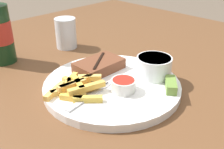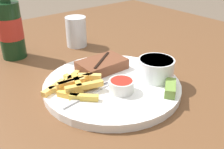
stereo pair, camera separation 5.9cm
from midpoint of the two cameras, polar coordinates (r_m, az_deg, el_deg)
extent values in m
cube|color=brown|center=(0.62, 2.74, -4.82)|extent=(1.42, 1.38, 0.04)
cylinder|color=brown|center=(1.60, 5.09, 0.74)|extent=(0.06, 0.06, 0.74)
cylinder|color=white|center=(0.61, 2.79, -2.67)|extent=(0.31, 0.31, 0.01)
cylinder|color=white|center=(0.60, 2.81, -1.93)|extent=(0.31, 0.31, 0.00)
cube|color=brown|center=(0.65, 0.39, 2.02)|extent=(0.12, 0.08, 0.03)
cube|color=black|center=(0.65, 0.39, 3.13)|extent=(0.09, 0.06, 0.00)
cube|color=gold|center=(0.55, -2.75, -2.83)|extent=(0.08, 0.03, 0.01)
cube|color=#D6A351|center=(0.57, -6.09, -1.90)|extent=(0.07, 0.02, 0.01)
cube|color=#E2B65A|center=(0.58, -4.95, -2.32)|extent=(0.03, 0.07, 0.01)
cube|color=#EEA44A|center=(0.60, -5.67, -1.41)|extent=(0.02, 0.06, 0.01)
cube|color=#D9B057|center=(0.57, -8.49, -3.08)|extent=(0.05, 0.02, 0.01)
cube|color=gold|center=(0.55, -6.50, -4.56)|extent=(0.03, 0.05, 0.01)
cube|color=#E7B95A|center=(0.59, -2.05, -0.52)|extent=(0.05, 0.04, 0.01)
cube|color=#F0B43F|center=(0.57, -4.78, -1.57)|extent=(0.03, 0.06, 0.01)
cube|color=gold|center=(0.53, -2.99, -5.10)|extent=(0.05, 0.05, 0.01)
cube|color=gold|center=(0.60, -6.48, -1.19)|extent=(0.07, 0.05, 0.01)
cube|color=#ECB558|center=(0.60, -4.38, -1.47)|extent=(0.05, 0.05, 0.01)
cube|color=#F2A847|center=(0.57, -4.43, -3.03)|extent=(0.08, 0.05, 0.01)
cube|color=gold|center=(0.58, -4.98, -1.38)|extent=(0.08, 0.02, 0.01)
cube|color=#EFB856|center=(0.58, -9.72, -2.92)|extent=(0.07, 0.04, 0.01)
cylinder|color=white|center=(0.62, 12.24, 1.18)|extent=(0.08, 0.08, 0.05)
cylinder|color=beige|center=(0.62, 12.41, 2.65)|extent=(0.08, 0.08, 0.01)
cylinder|color=silver|center=(0.56, 5.08, -2.58)|extent=(0.05, 0.05, 0.03)
cylinder|color=#B22319|center=(0.56, 5.12, -1.65)|extent=(0.05, 0.05, 0.01)
cube|color=olive|center=(0.58, 15.45, -2.96)|extent=(0.06, 0.05, 0.02)
cube|color=#B7B7BC|center=(0.54, -3.68, -5.18)|extent=(0.10, 0.03, 0.00)
cube|color=#B7B7BC|center=(0.58, 1.49, -2.69)|extent=(0.03, 0.01, 0.00)
cube|color=#B7B7BC|center=(0.58, 1.16, -2.53)|extent=(0.03, 0.01, 0.00)
cube|color=#B7B7BC|center=(0.59, 0.83, -2.38)|extent=(0.03, 0.01, 0.00)
cylinder|color=#143319|center=(0.79, -19.23, 8.93)|extent=(0.07, 0.07, 0.16)
cylinder|color=#B22D23|center=(0.79, -19.32, 9.47)|extent=(0.07, 0.07, 0.06)
cylinder|color=silver|center=(0.85, -5.81, 9.24)|extent=(0.07, 0.07, 0.09)
camera|label=1|loc=(0.03, -87.14, 1.50)|focal=42.00mm
camera|label=2|loc=(0.03, 92.86, -1.50)|focal=42.00mm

